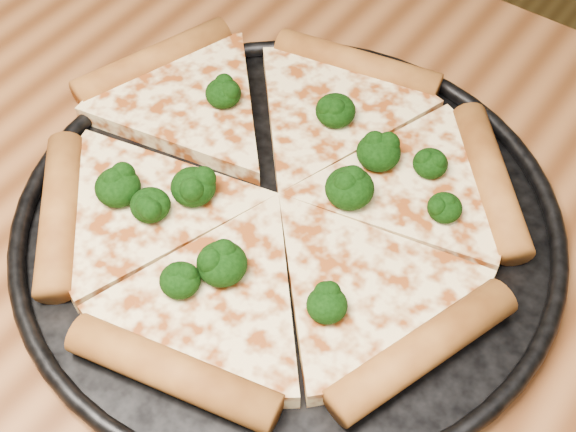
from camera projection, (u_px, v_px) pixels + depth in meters
The scene contains 3 objects.
pizza_pan at pixel (288, 224), 0.57m from camera, with size 0.37×0.37×0.02m.
pizza at pixel (275, 193), 0.58m from camera, with size 0.37×0.34×0.03m.
broccoli_florets at pixel (266, 190), 0.56m from camera, with size 0.21×0.21×0.02m.
Camera 1 is at (0.19, -0.15, 1.20)m, focal length 52.95 mm.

